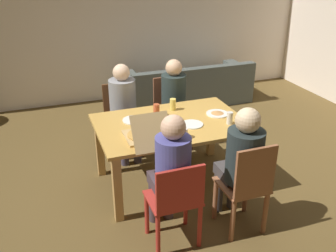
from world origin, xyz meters
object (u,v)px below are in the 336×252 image
at_px(plate_1, 192,124).
at_px(chair_0, 171,109).
at_px(plate_2, 134,120).
at_px(chair_3, 247,187).
at_px(person_0, 175,98).
at_px(person_1, 171,169).
at_px(dining_table, 171,132).
at_px(couch, 188,89).
at_px(pizza_box_0, 145,135).
at_px(person_3, 241,158).
at_px(chair_2, 122,115).
at_px(drinking_glass_0, 173,104).
at_px(drinking_glass_1, 184,133).
at_px(person_2, 124,104).
at_px(drinking_glass_3, 230,118).
at_px(plate_0, 217,113).
at_px(drinking_glass_2, 156,110).
at_px(chair_1, 176,200).

bearing_deg(plate_1, chair_0, 81.12).
bearing_deg(chair_0, plate_2, -133.09).
bearing_deg(chair_3, person_0, 90.00).
bearing_deg(plate_2, person_1, -87.45).
relative_size(dining_table, chair_0, 1.76).
height_order(chair_0, couch, chair_0).
height_order(pizza_box_0, plate_2, pizza_box_0).
bearing_deg(person_3, chair_2, 110.01).
distance_m(plate_1, drinking_glass_0, 0.46).
bearing_deg(drinking_glass_0, drinking_glass_1, -101.97).
bearing_deg(pizza_box_0, person_0, 55.95).
height_order(person_1, chair_2, person_1).
bearing_deg(person_2, plate_2, -94.08).
relative_size(person_1, drinking_glass_3, 9.44).
xyz_separation_m(person_1, plate_2, (-0.05, 1.03, 0.04)).
bearing_deg(drinking_glass_3, person_3, -108.80).
relative_size(plate_0, drinking_glass_1, 2.50).
xyz_separation_m(dining_table, plate_2, (-0.36, 0.19, 0.12)).
bearing_deg(drinking_glass_1, plate_1, 52.45).
distance_m(dining_table, couch, 2.57).
bearing_deg(chair_3, drinking_glass_2, 109.96).
distance_m(chair_1, person_1, 0.28).
relative_size(chair_3, drinking_glass_0, 6.91).
xyz_separation_m(plate_1, drinking_glass_3, (0.39, -0.11, 0.06)).
xyz_separation_m(chair_0, chair_1, (-0.68, -1.94, -0.01)).
distance_m(chair_1, drinking_glass_0, 1.42).
relative_size(chair_0, drinking_glass_3, 6.87).
height_order(drinking_glass_0, drinking_glass_1, drinking_glass_0).
xyz_separation_m(chair_2, pizza_box_0, (-0.06, -1.26, 0.31)).
relative_size(plate_0, drinking_glass_0, 1.84).
height_order(chair_2, person_2, person_2).
height_order(dining_table, person_0, person_0).
xyz_separation_m(plate_2, drinking_glass_1, (0.35, -0.58, 0.04)).
distance_m(plate_2, drinking_glass_3, 1.03).
height_order(person_1, plate_0, person_1).
distance_m(person_1, plate_1, 0.87).
bearing_deg(person_0, person_1, -112.34).
bearing_deg(dining_table, person_3, -68.03).
bearing_deg(pizza_box_0, drinking_glass_0, 49.64).
bearing_deg(drinking_glass_2, person_2, 110.49).
height_order(person_2, person_3, person_3).
xyz_separation_m(person_2, plate_0, (0.89, -0.79, 0.06)).
distance_m(chair_3, person_3, 0.27).
bearing_deg(plate_2, chair_3, -59.01).
bearing_deg(person_2, drinking_glass_2, -69.51).
bearing_deg(chair_2, couch, 40.97).
xyz_separation_m(chair_2, drinking_glass_3, (0.89, -1.21, 0.33)).
bearing_deg(drinking_glass_2, drinking_glass_3, -34.88).
height_order(person_3, drinking_glass_1, person_3).
bearing_deg(pizza_box_0, plate_0, 18.80).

